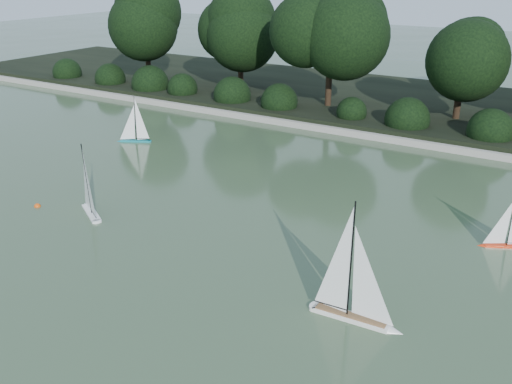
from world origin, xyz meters
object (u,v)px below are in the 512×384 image
at_px(race_buoy, 37,207).
at_px(sailboat_teal, 132,134).
at_px(sailboat_white_b, 359,303).
at_px(sailboat_orange, 502,237).
at_px(sailboat_white_a, 89,201).

bearing_deg(race_buoy, sailboat_teal, 108.74).
xyz_separation_m(sailboat_white_b, sailboat_orange, (1.29, 3.44, -0.11)).
distance_m(sailboat_white_b, sailboat_orange, 3.68).
relative_size(sailboat_orange, race_buoy, 8.79).
distance_m(sailboat_orange, sailboat_teal, 10.05).
height_order(sailboat_white_b, sailboat_orange, sailboat_white_b).
height_order(sailboat_white_a, sailboat_orange, sailboat_white_a).
relative_size(sailboat_white_a, sailboat_teal, 1.16).
height_order(sailboat_orange, sailboat_teal, sailboat_teal).
xyz_separation_m(sailboat_orange, race_buoy, (-8.46, -3.14, -0.19)).
xyz_separation_m(sailboat_white_a, sailboat_teal, (-2.66, 4.08, -0.03)).
relative_size(sailboat_white_b, sailboat_orange, 1.60).
bearing_deg(sailboat_white_a, sailboat_teal, 123.15).
xyz_separation_m(sailboat_white_b, race_buoy, (-7.16, 0.31, -0.29)).
bearing_deg(sailboat_white_b, race_buoy, 177.53).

